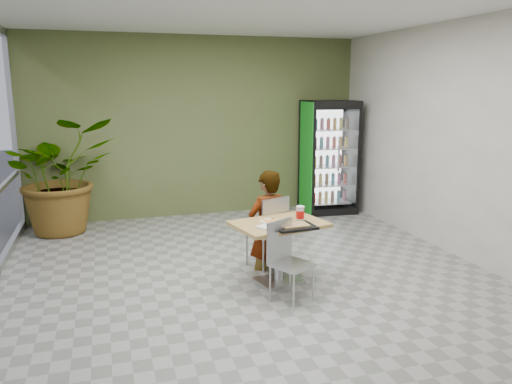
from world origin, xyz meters
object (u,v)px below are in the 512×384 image
seated_woman (267,231)px  chair_far (271,227)px  dining_table (279,240)px  potted_plant (61,176)px  chair_near (286,254)px  cafeteria_tray (294,227)px  soda_cup (300,214)px  beverage_fridge (329,157)px

seated_woman → chair_far: bearing=107.8°
dining_table → potted_plant: (-2.60, 3.06, 0.39)m
chair_near → seated_woman: size_ratio=0.56×
chair_far → cafeteria_tray: bearing=71.5°
dining_table → chair_far: bearing=82.4°
soda_cup → beverage_fridge: bearing=59.3°
dining_table → chair_near: size_ratio=1.33×
chair_far → soda_cup: size_ratio=5.34×
chair_far → potted_plant: potted_plant is taller
seated_woman → dining_table: bearing=66.7°
cafeteria_tray → potted_plant: potted_plant is taller
seated_woman → beverage_fridge: bearing=-149.0°
beverage_fridge → potted_plant: (-4.67, 0.02, -0.11)m
beverage_fridge → potted_plant: size_ratio=1.12×
cafeteria_tray → chair_far: bearing=91.3°
soda_cup → dining_table: bearing=179.1°
soda_cup → beverage_fridge: 3.54m
seated_woman → cafeteria_tray: (0.05, -0.82, 0.27)m
soda_cup → cafeteria_tray: 0.33m
chair_far → seated_woman: 0.09m
seated_woman → cafeteria_tray: size_ratio=3.40×
seated_woman → beverage_fridge: size_ratio=0.76×
dining_table → cafeteria_tray: bearing=-72.8°
chair_near → cafeteria_tray: size_ratio=1.90×
chair_far → potted_plant: bearing=-63.6°
seated_woman → chair_near: bearing=63.6°
chair_far → beverage_fridge: size_ratio=0.46×
dining_table → chair_far: (0.07, 0.50, 0.02)m
chair_far → chair_near: size_ratio=1.07×
chair_far → beverage_fridge: (2.00, 2.54, 0.48)m
chair_near → soda_cup: 0.65m
seated_woman → potted_plant: 3.67m
soda_cup → potted_plant: bearing=133.0°
dining_table → beverage_fridge: 3.71m
seated_woman → beverage_fridge: 3.26m
beverage_fridge → chair_far: bearing=-124.3°
chair_far → chair_near: 0.98m
potted_plant → beverage_fridge: bearing=-0.3°
chair_near → potted_plant: bearing=96.9°
chair_far → dining_table: bearing=62.7°
seated_woman → soda_cup: 0.69m
soda_cup → cafeteria_tray: (-0.18, -0.27, -0.07)m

